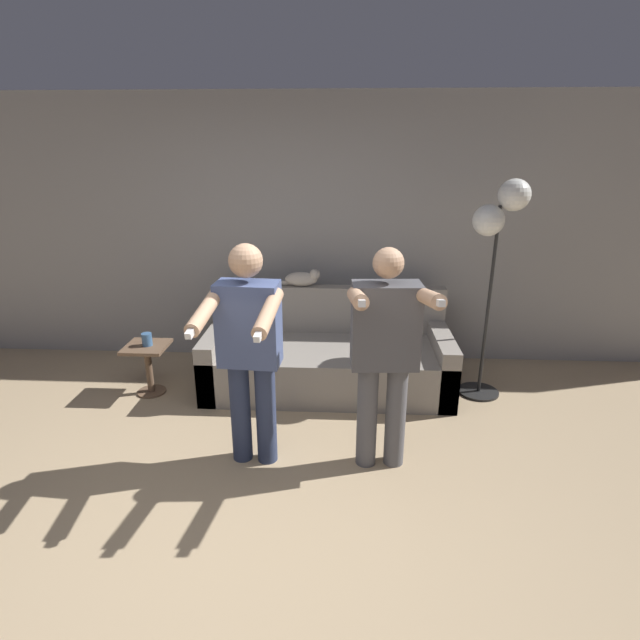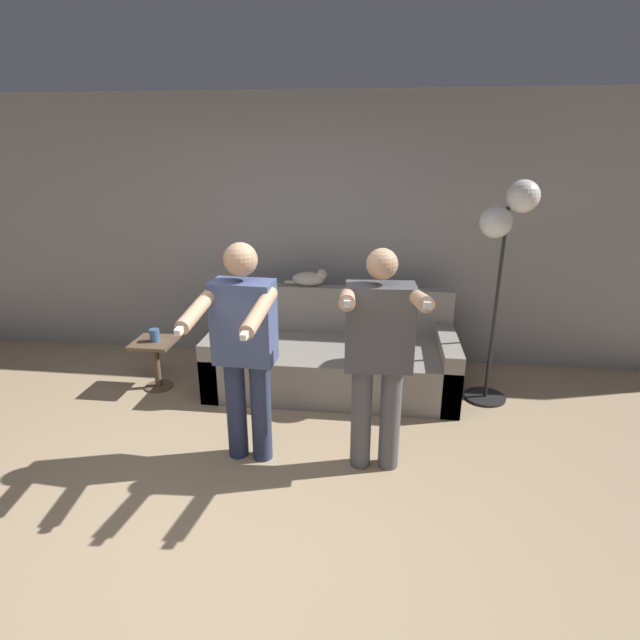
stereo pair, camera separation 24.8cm
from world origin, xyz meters
TOP-DOWN VIEW (x-y plane):
  - ground_plane at (0.00, 0.00)m, footprint 16.00×16.00m
  - wall_back at (0.00, 2.65)m, footprint 10.00×0.05m
  - couch at (0.48, 1.94)m, footprint 2.19×0.95m
  - person_left at (0.01, 0.73)m, footprint 0.51×0.69m
  - person_right at (0.89, 0.73)m, footprint 0.53×0.69m
  - cat at (0.22, 2.30)m, footprint 0.43×0.11m
  - floor_lamp at (1.86, 1.85)m, footprint 0.43×0.36m
  - side_table at (-1.11, 1.70)m, footprint 0.36×0.36m
  - cup at (-1.10, 1.70)m, footprint 0.09×0.09m

SIDE VIEW (x-z plane):
  - ground_plane at x=0.00m, z-range 0.00..0.00m
  - couch at x=0.48m, z-range -0.16..0.69m
  - side_table at x=-1.11m, z-range 0.09..0.55m
  - cup at x=-1.10m, z-range 0.46..0.57m
  - person_left at x=0.01m, z-range 0.11..1.66m
  - person_right at x=0.89m, z-range 0.12..1.66m
  - cat at x=0.22m, z-range 0.84..1.01m
  - wall_back at x=0.00m, z-range 0.00..2.60m
  - floor_lamp at x=1.86m, z-range 0.56..2.44m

